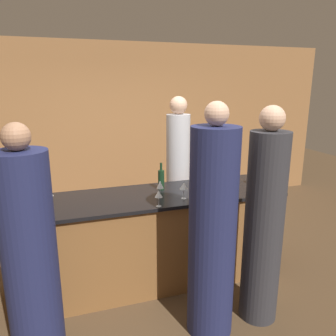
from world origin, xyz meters
name	(u,v)px	position (x,y,z in m)	size (l,w,h in m)	color
ground_plane	(152,279)	(0.00, 0.00, 0.00)	(14.00, 14.00, 0.00)	#4C3823
back_wall	(113,128)	(0.00, 2.42, 1.40)	(8.00, 0.06, 2.80)	olive
bar_counter	(151,238)	(0.00, 0.00, 0.50)	(2.82, 0.80, 1.00)	brown
bartender	(178,177)	(0.57, 0.73, 0.94)	(0.30, 0.30, 1.98)	#B2B2B7
guest_0	(212,232)	(0.29, -0.89, 0.93)	(0.40, 0.40, 2.01)	#1E234C
guest_1	(30,261)	(-1.12, -0.81, 0.87)	(0.39, 0.39, 1.89)	#1E234C
guest_2	(264,225)	(0.80, -0.87, 0.92)	(0.34, 0.34, 1.96)	#2D2D33
wine_bottle_0	(28,190)	(-1.20, 0.22, 1.11)	(0.07, 0.07, 0.29)	black
wine_bottle_1	(161,179)	(0.16, 0.14, 1.11)	(0.07, 0.07, 0.30)	black
wine_glass_0	(253,173)	(1.23, 0.02, 1.13)	(0.07, 0.07, 0.17)	silver
wine_glass_1	(266,175)	(1.32, -0.11, 1.13)	(0.08, 0.08, 0.18)	silver
wine_glass_2	(159,194)	(-0.01, -0.35, 1.12)	(0.07, 0.07, 0.16)	silver
wine_glass_3	(160,185)	(0.08, -0.11, 1.13)	(0.07, 0.07, 0.18)	silver
wine_glass_4	(49,194)	(-1.00, 0.02, 1.11)	(0.08, 0.08, 0.15)	silver
wine_glass_5	(262,180)	(1.19, -0.24, 1.12)	(0.08, 0.08, 0.17)	silver
wine_glass_6	(47,203)	(-1.00, -0.29, 1.12)	(0.06, 0.06, 0.16)	silver
wine_glass_7	(184,186)	(0.29, -0.22, 1.13)	(0.08, 0.08, 0.17)	silver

